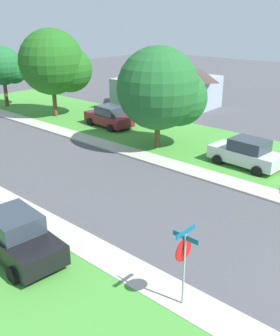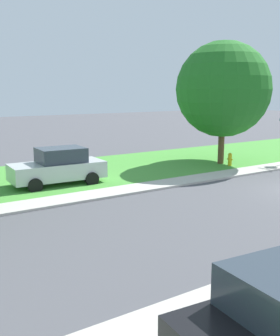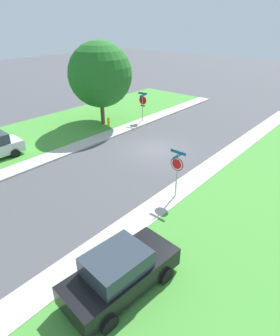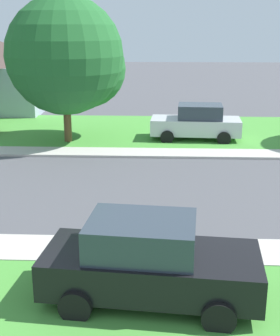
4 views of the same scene
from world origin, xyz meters
name	(u,v)px [view 1 (image 1 of 4)]	position (x,y,z in m)	size (l,w,h in m)	color
sidewalk_east	(174,165)	(4.70, 12.00, 0.05)	(1.40, 56.00, 0.10)	#B7B2A8
lawn_east	(215,147)	(9.40, 12.00, 0.04)	(8.00, 56.00, 0.08)	#479338
sidewalk_west	(44,223)	(-4.70, 12.00, 0.05)	(1.40, 56.00, 0.10)	#B7B2A8
stop_sign_far_corner	(184,255)	(-4.88, 4.42, 1.89)	(0.92, 0.92, 2.77)	#9E9EA3
car_silver_driveway_right	(246,153)	(7.45, 8.72, 0.87)	(2.22, 4.40, 1.76)	silver
car_maroon_across_road	(109,117)	(8.14, 21.16, 0.87)	(2.33, 4.44, 1.76)	maroon
car_black_behind_trees	(17,236)	(-6.80, 10.67, 0.87)	(2.33, 4.44, 1.76)	black
tree_sidewalk_mid	(5,67)	(6.84, 33.90, 3.82)	(3.90, 3.63, 5.76)	brown
tree_across_right	(56,64)	(7.65, 26.96, 4.58)	(5.93, 5.52, 7.52)	brown
tree_across_left	(163,91)	(6.91, 14.68, 3.92)	(5.80, 5.39, 6.79)	brown
house_right_setback	(168,84)	(16.45, 21.76, 2.38)	(9.30, 8.14, 4.60)	#93A3B2
mailbox	(40,223)	(-5.78, 10.60, 1.01)	(0.32, 0.51, 1.31)	brown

